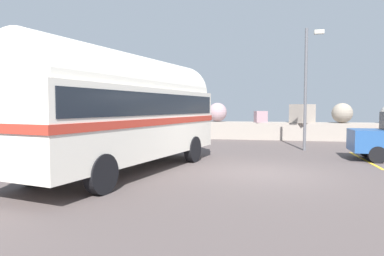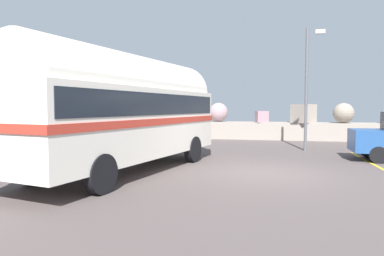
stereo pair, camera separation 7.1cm
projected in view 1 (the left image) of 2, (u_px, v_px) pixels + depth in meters
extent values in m
cube|color=#534847|center=(262.00, 173.00, 10.65)|extent=(32.00, 26.00, 0.02)
cube|color=gray|center=(263.00, 131.00, 22.14)|extent=(31.36, 1.80, 1.10)
sphere|color=#9A9981|center=(84.00, 113.00, 24.78)|extent=(1.07, 1.07, 1.07)
sphere|color=#A99C89|center=(113.00, 112.00, 24.25)|extent=(1.22, 1.22, 1.22)
sphere|color=gray|center=(139.00, 114.00, 23.39)|extent=(1.07, 1.07, 1.07)
cube|color=#A0958A|center=(180.00, 115.00, 23.39)|extent=(1.20, 1.17, 0.90)
sphere|color=#A4858C|center=(218.00, 112.00, 23.00)|extent=(1.26, 1.26, 1.26)
cube|color=gray|center=(261.00, 117.00, 21.62)|extent=(0.88, 0.89, 0.72)
cube|color=gray|center=(302.00, 114.00, 21.17)|extent=(1.59, 1.58, 1.15)
sphere|color=gray|center=(342.00, 113.00, 20.83)|extent=(1.22, 1.22, 1.22)
cube|color=gold|center=(364.00, 160.00, 13.27)|extent=(0.12, 4.40, 0.01)
cylinder|color=black|center=(142.00, 146.00, 13.64)|extent=(0.48, 1.00, 0.96)
cylinder|color=black|center=(193.00, 149.00, 12.73)|extent=(0.48, 1.00, 0.96)
cylinder|color=black|center=(33.00, 167.00, 8.91)|extent=(0.48, 1.00, 0.96)
cylinder|color=black|center=(101.00, 174.00, 8.00)|extent=(0.48, 1.00, 0.96)
cube|color=silver|center=(127.00, 123.00, 10.75)|extent=(4.15, 8.72, 2.10)
cylinder|color=silver|center=(126.00, 89.00, 10.69)|extent=(3.89, 8.35, 2.20)
cube|color=#B83425|center=(127.00, 121.00, 10.75)|extent=(4.22, 8.81, 0.20)
cube|color=black|center=(127.00, 104.00, 10.72)|extent=(4.12, 8.40, 0.64)
cube|color=silver|center=(185.00, 139.00, 14.69)|extent=(2.26, 0.65, 0.28)
cylinder|color=black|center=(377.00, 155.00, 12.50)|extent=(0.63, 0.23, 0.62)
cylinder|color=black|center=(367.00, 150.00, 13.98)|extent=(0.63, 0.23, 0.62)
cylinder|color=#5B5B60|center=(305.00, 90.00, 16.04)|extent=(0.14, 0.14, 5.73)
cube|color=beige|center=(319.00, 32.00, 16.22)|extent=(0.44, 0.24, 0.18)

